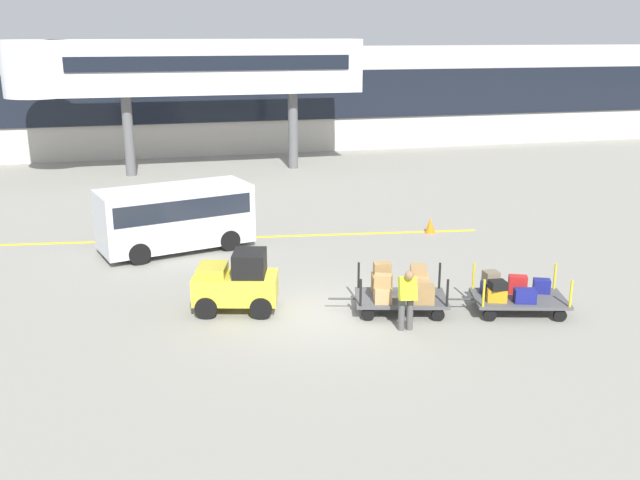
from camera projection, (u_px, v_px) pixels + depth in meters
The scene contains 10 objects.
ground_plane at pixel (326, 315), 17.97m from camera, with size 120.00×120.00×0.00m, color gray.
apron_lead_line at pixel (213, 238), 24.62m from camera, with size 18.68×0.20×0.01m, color yellow.
terminal_building at pixel (212, 101), 41.27m from camera, with size 59.73×2.51×6.05m.
jet_bridge at pixel (175, 68), 34.56m from camera, with size 17.10×3.00×6.52m.
baggage_tug at pixel (237, 283), 18.04m from camera, with size 2.31×1.68×1.58m.
baggage_cart_lead at pixel (402, 290), 18.04m from camera, with size 3.09×1.95×1.22m.
baggage_cart_middle at pixel (515, 294), 18.04m from camera, with size 3.09×1.95×1.10m.
baggage_handler at pixel (407, 297), 16.78m from camera, with size 0.45×0.47×1.56m.
shuttle_van at pixel (175, 213), 22.97m from camera, with size 5.13×3.09×2.10m.
safety_cone_near at pixel (430, 225), 25.24m from camera, with size 0.36×0.36×0.55m, color orange.
Camera 1 is at (-4.28, -16.16, 6.86)m, focal length 40.01 mm.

